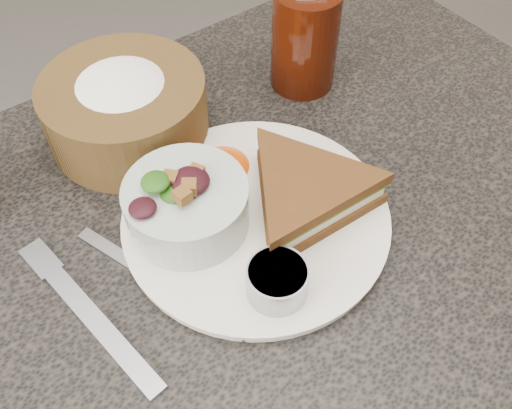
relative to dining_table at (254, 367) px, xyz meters
The scene contains 10 objects.
dining_table is the anchor object (origin of this frame).
dinner_plate 0.38m from the dining_table, 36.07° to the left, with size 0.29×0.29×0.01m, color silver.
sandwich 0.42m from the dining_table, 15.82° to the right, with size 0.18×0.18×0.05m, color #492812, non-canonical shape.
salad_bowl 0.43m from the dining_table, 142.01° to the left, with size 0.13×0.13×0.08m, color #A3B0A9, non-canonical shape.
dressing_ramekin 0.41m from the dining_table, 110.16° to the right, with size 0.06×0.06×0.04m, color #91949A.
orange_wedge 0.41m from the dining_table, 77.39° to the left, with size 0.07×0.07×0.03m, color #EC4F05.
fork 0.42m from the dining_table, behind, with size 0.02×0.20×0.01m, color #9FA3AE.
knife 0.39m from the dining_table, behind, with size 0.01×0.22×0.00m, color gray.
bread_basket 0.48m from the dining_table, 99.56° to the left, with size 0.20×0.20×0.11m, color #543B1C, non-canonical shape.
cola_glass 0.52m from the dining_table, 39.15° to the left, with size 0.09×0.09×0.15m, color black, non-canonical shape.
Camera 1 is at (-0.22, -0.30, 1.26)m, focal length 40.00 mm.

